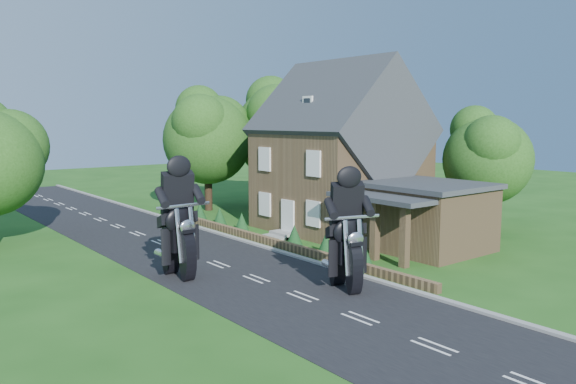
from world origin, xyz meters
TOP-DOWN VIEW (x-y plane):
  - ground at (0.00, 0.00)m, footprint 120.00×120.00m
  - road at (0.00, 0.00)m, footprint 7.00×80.00m
  - kerb at (3.65, 0.00)m, footprint 0.30×80.00m
  - garden_wall at (4.30, 5.00)m, footprint 0.30×22.00m
  - house at (10.49, 6.00)m, footprint 9.54×8.64m
  - annex at (9.87, -0.80)m, footprint 7.05×5.94m
  - tree_annex_side at (17.13, 0.10)m, footprint 5.64×5.20m
  - tree_house_right at (16.65, 8.62)m, footprint 6.51×6.00m
  - tree_behind_house at (14.18, 16.14)m, footprint 7.81×7.20m
  - tree_behind_left at (8.16, 17.13)m, footprint 6.94×6.40m
  - shrub_a at (5.30, -1.00)m, footprint 0.90×0.90m
  - shrub_b at (5.30, 1.50)m, footprint 0.90×0.90m
  - shrub_c at (5.30, 4.00)m, footprint 0.90×0.90m
  - shrub_d at (5.30, 9.00)m, footprint 0.90×0.90m
  - shrub_e at (5.30, 11.50)m, footprint 0.90×0.90m
  - shrub_f at (5.30, 14.00)m, footprint 0.90×0.90m
  - motorcycle_lead at (1.85, -3.42)m, footprint 0.81×1.61m
  - motorcycle_follow at (-2.40, 2.18)m, footprint 0.48×1.67m

SIDE VIEW (x-z plane):
  - ground at x=0.00m, z-range 0.00..0.00m
  - road at x=0.00m, z-range 0.00..0.02m
  - kerb at x=3.65m, z-range 0.00..0.12m
  - garden_wall at x=4.30m, z-range 0.00..0.40m
  - shrub_a at x=5.30m, z-range 0.00..1.10m
  - shrub_b at x=5.30m, z-range 0.00..1.10m
  - shrub_c at x=5.30m, z-range 0.00..1.10m
  - shrub_d at x=5.30m, z-range 0.00..1.10m
  - shrub_e at x=5.30m, z-range 0.00..1.10m
  - shrub_f at x=5.30m, z-range 0.00..1.10m
  - motorcycle_lead at x=1.85m, z-range 0.00..1.45m
  - motorcycle_follow at x=-2.40m, z-range 0.00..1.54m
  - annex at x=9.87m, z-range 0.05..3.49m
  - house at x=10.49m, z-range -0.78..9.46m
  - tree_annex_side at x=17.13m, z-range 0.95..8.43m
  - tree_house_right at x=16.65m, z-range 0.99..9.39m
  - tree_behind_left at x=8.16m, z-range 1.15..10.31m
  - tree_behind_house at x=14.18m, z-range 1.19..11.27m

